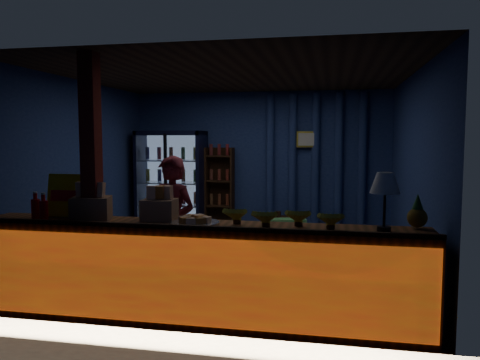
# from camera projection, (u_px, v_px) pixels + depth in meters

# --- Properties ---
(ground) EXTENTS (4.60, 4.60, 0.00)m
(ground) POSITION_uv_depth(u_px,v_px,m) (235.00, 268.00, 6.41)
(ground) COLOR #515154
(ground) RESTS_ON ground
(room_walls) EXTENTS (4.60, 4.60, 4.60)m
(room_walls) POSITION_uv_depth(u_px,v_px,m) (235.00, 153.00, 6.27)
(room_walls) COLOR navy
(room_walls) RESTS_ON ground
(counter) EXTENTS (4.40, 0.57, 0.99)m
(counter) POSITION_uv_depth(u_px,v_px,m) (194.00, 273.00, 4.50)
(counter) COLOR brown
(counter) RESTS_ON ground
(support_post) EXTENTS (0.16, 0.16, 2.60)m
(support_post) POSITION_uv_depth(u_px,v_px,m) (92.00, 185.00, 4.63)
(support_post) COLOR maroon
(support_post) RESTS_ON ground
(beverage_cooler) EXTENTS (1.20, 0.62, 1.90)m
(beverage_cooler) POSITION_uv_depth(u_px,v_px,m) (173.00, 184.00, 8.49)
(beverage_cooler) COLOR black
(beverage_cooler) RESTS_ON ground
(bottle_shelf) EXTENTS (0.50, 0.28, 1.60)m
(bottle_shelf) POSITION_uv_depth(u_px,v_px,m) (220.00, 192.00, 8.48)
(bottle_shelf) COLOR #331C10
(bottle_shelf) RESTS_ON ground
(curtain_folds) EXTENTS (1.74, 0.14, 2.50)m
(curtain_folds) POSITION_uv_depth(u_px,v_px,m) (315.00, 165.00, 8.19)
(curtain_folds) COLOR navy
(curtain_folds) RESTS_ON room_walls
(framed_picture) EXTENTS (0.36, 0.04, 0.28)m
(framed_picture) POSITION_uv_depth(u_px,v_px,m) (307.00, 139.00, 8.14)
(framed_picture) COLOR gold
(framed_picture) RESTS_ON room_walls
(shopkeeper) EXTENTS (0.66, 0.53, 1.57)m
(shopkeeper) POSITION_uv_depth(u_px,v_px,m) (172.00, 227.00, 5.19)
(shopkeeper) COLOR maroon
(shopkeeper) RESTS_ON ground
(green_chair) EXTENTS (0.67, 0.68, 0.54)m
(green_chair) POSITION_uv_depth(u_px,v_px,m) (287.00, 232.00, 7.50)
(green_chair) COLOR #5DB95C
(green_chair) RESTS_ON ground
(side_table) EXTENTS (0.55, 0.43, 0.56)m
(side_table) POSITION_uv_depth(u_px,v_px,m) (278.00, 231.00, 7.76)
(side_table) COLOR #331C10
(side_table) RESTS_ON ground
(yellow_sign) EXTENTS (0.56, 0.11, 0.45)m
(yellow_sign) POSITION_uv_depth(u_px,v_px,m) (72.00, 196.00, 4.85)
(yellow_sign) COLOR yellow
(yellow_sign) RESTS_ON counter
(soda_bottles) EXTENTS (0.23, 0.17, 0.28)m
(soda_bottles) POSITION_uv_depth(u_px,v_px,m) (40.00, 209.00, 4.69)
(soda_bottles) COLOR red
(soda_bottles) RESTS_ON counter
(snack_box_left) EXTENTS (0.43, 0.39, 0.39)m
(snack_box_left) POSITION_uv_depth(u_px,v_px,m) (91.00, 207.00, 4.64)
(snack_box_left) COLOR #996F4A
(snack_box_left) RESTS_ON counter
(snack_box_centre) EXTENTS (0.34, 0.29, 0.34)m
(snack_box_centre) POSITION_uv_depth(u_px,v_px,m) (159.00, 208.00, 4.66)
(snack_box_centre) COLOR #996F4A
(snack_box_centre) RESTS_ON counter
(pastry_tray) EXTENTS (0.48, 0.48, 0.08)m
(pastry_tray) POSITION_uv_depth(u_px,v_px,m) (195.00, 222.00, 4.44)
(pastry_tray) COLOR silver
(pastry_tray) RESTS_ON counter
(banana_bunches) EXTENTS (1.14, 0.32, 0.18)m
(banana_bunches) POSITION_uv_depth(u_px,v_px,m) (282.00, 217.00, 4.29)
(banana_bunches) COLOR gold
(banana_bunches) RESTS_ON counter
(table_lamp) EXTENTS (0.26, 0.26, 0.52)m
(table_lamp) POSITION_uv_depth(u_px,v_px,m) (385.00, 185.00, 4.09)
(table_lamp) COLOR black
(table_lamp) RESTS_ON counter
(pineapple) EXTENTS (0.18, 0.18, 0.31)m
(pineapple) POSITION_uv_depth(u_px,v_px,m) (417.00, 215.00, 4.23)
(pineapple) COLOR olive
(pineapple) RESTS_ON counter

